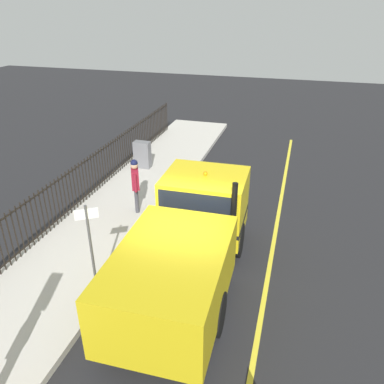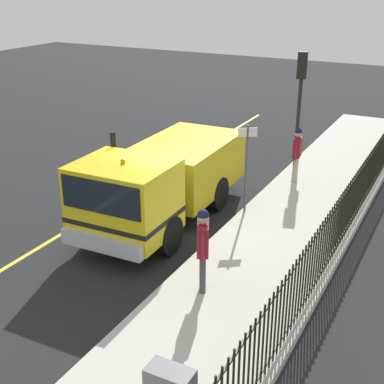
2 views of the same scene
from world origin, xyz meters
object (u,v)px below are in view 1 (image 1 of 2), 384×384
Objects in this scene: worker_standing at (135,180)px; work_truck at (190,236)px; street_sign at (90,243)px; utility_cabinet at (142,155)px.

work_truck is at bearing 19.62° from worker_standing.
work_truck is at bearing -141.33° from street_sign.
worker_standing is 0.75× the size of street_sign.
street_sign is (-2.01, 7.58, 0.96)m from utility_cabinet.
utility_cabinet is at bearing -75.12° from street_sign.
utility_cabinet is at bearing 120.92° from work_truck.
work_truck is 3.66m from worker_standing.
work_truck is 5.45× the size of utility_cabinet.
utility_cabinet is 0.46× the size of street_sign.
utility_cabinet is (3.85, -6.10, -0.53)m from work_truck.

